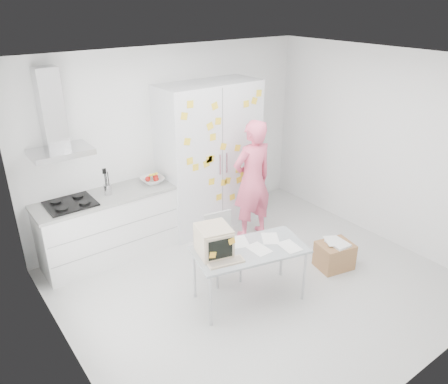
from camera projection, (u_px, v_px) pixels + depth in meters
floor at (257, 284)px, 5.48m from camera, size 4.50×4.00×0.02m
walls at (223, 167)px, 5.44m from camera, size 4.52×4.01×2.70m
ceiling at (266, 62)px, 4.36m from camera, size 4.50×4.00×0.02m
counter_run at (109, 225)px, 5.88m from camera, size 1.84×0.63×1.28m
range_hood at (54, 121)px, 5.11m from camera, size 0.70×0.48×1.01m
tall_cabinet at (210, 157)px, 6.49m from camera, size 1.50×0.68×2.20m
person at (252, 180)px, 6.23m from camera, size 0.66×0.45×1.78m
desk at (228, 245)px, 4.84m from camera, size 1.39×0.93×1.02m
chair at (221, 243)px, 5.44m from camera, size 0.46×0.46×0.87m
cardboard_box at (334, 255)px, 5.74m from camera, size 0.51×0.44×0.39m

